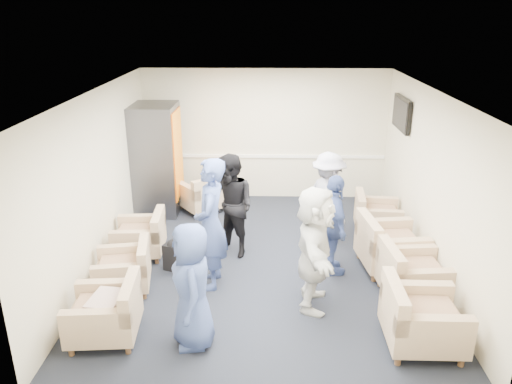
{
  "coord_description": "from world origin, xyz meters",
  "views": [
    {
      "loc": [
        0.05,
        -7.07,
        3.81
      ],
      "look_at": [
        -0.12,
        0.2,
        1.13
      ],
      "focal_mm": 35.0,
      "sensor_mm": 36.0,
      "label": 1
    }
  ],
  "objects_px": {
    "armchair_left_near": "(109,314)",
    "armchair_left_far": "(142,237)",
    "armchair_corner": "(204,196)",
    "person_front_right": "(315,248)",
    "person_mid_left": "(211,224)",
    "armchair_right_near": "(418,320)",
    "person_mid_right": "(333,225)",
    "person_back_right": "(328,198)",
    "armchair_right_far": "(374,217)",
    "armchair_right_midnear": "(410,276)",
    "vending_machine": "(157,159)",
    "person_front_left": "(192,286)",
    "armchair_right_midfar": "(387,247)",
    "person_back_left": "(232,206)",
    "armchair_left_mid": "(126,270)"
  },
  "relations": [
    {
      "from": "armchair_left_near",
      "to": "armchair_left_far",
      "type": "bearing_deg",
      "value": 178.21
    },
    {
      "from": "armchair_corner",
      "to": "person_front_right",
      "type": "height_order",
      "value": "person_front_right"
    },
    {
      "from": "person_mid_left",
      "to": "armchair_right_near",
      "type": "bearing_deg",
      "value": 63.39
    },
    {
      "from": "person_mid_right",
      "to": "person_front_right",
      "type": "xyz_separation_m",
      "value": [
        -0.36,
        -0.91,
        0.08
      ]
    },
    {
      "from": "person_back_right",
      "to": "person_mid_right",
      "type": "bearing_deg",
      "value": 157.25
    },
    {
      "from": "armchair_right_far",
      "to": "person_front_right",
      "type": "distance_m",
      "value": 2.76
    },
    {
      "from": "person_back_right",
      "to": "armchair_right_near",
      "type": "bearing_deg",
      "value": 174.21
    },
    {
      "from": "armchair_corner",
      "to": "person_front_right",
      "type": "relative_size",
      "value": 0.67
    },
    {
      "from": "armchair_corner",
      "to": "person_mid_left",
      "type": "distance_m",
      "value": 2.93
    },
    {
      "from": "armchair_right_midnear",
      "to": "person_back_right",
      "type": "height_order",
      "value": "person_back_right"
    },
    {
      "from": "person_front_right",
      "to": "armchair_left_near",
      "type": "bearing_deg",
      "value": 113.85
    },
    {
      "from": "armchair_corner",
      "to": "armchair_left_near",
      "type": "bearing_deg",
      "value": 42.74
    },
    {
      "from": "vending_machine",
      "to": "armchair_corner",
      "type": "bearing_deg",
      "value": -1.14
    },
    {
      "from": "armchair_left_far",
      "to": "person_front_left",
      "type": "relative_size",
      "value": 0.53
    },
    {
      "from": "armchair_left_near",
      "to": "person_front_right",
      "type": "xyz_separation_m",
      "value": [
        2.55,
        0.78,
        0.53
      ]
    },
    {
      "from": "armchair_right_midnear",
      "to": "person_front_left",
      "type": "height_order",
      "value": "person_front_left"
    },
    {
      "from": "armchair_right_midfar",
      "to": "vending_machine",
      "type": "bearing_deg",
      "value": 53.28
    },
    {
      "from": "armchair_right_midnear",
      "to": "person_back_left",
      "type": "height_order",
      "value": "person_back_left"
    },
    {
      "from": "person_mid_left",
      "to": "person_front_right",
      "type": "bearing_deg",
      "value": 71.44
    },
    {
      "from": "armchair_right_midnear",
      "to": "armchair_left_mid",
      "type": "bearing_deg",
      "value": 82.38
    },
    {
      "from": "vending_machine",
      "to": "person_back_right",
      "type": "height_order",
      "value": "vending_machine"
    },
    {
      "from": "person_front_left",
      "to": "person_back_left",
      "type": "height_order",
      "value": "person_back_left"
    },
    {
      "from": "person_mid_left",
      "to": "armchair_right_far",
      "type": "bearing_deg",
      "value": 125.51
    },
    {
      "from": "armchair_right_near",
      "to": "person_front_right",
      "type": "relative_size",
      "value": 0.52
    },
    {
      "from": "armchair_left_mid",
      "to": "armchair_corner",
      "type": "relative_size",
      "value": 0.76
    },
    {
      "from": "person_back_right",
      "to": "armchair_left_near",
      "type": "bearing_deg",
      "value": 112.65
    },
    {
      "from": "armchair_left_far",
      "to": "person_mid_right",
      "type": "relative_size",
      "value": 0.53
    },
    {
      "from": "armchair_corner",
      "to": "person_mid_right",
      "type": "distance_m",
      "value": 3.33
    },
    {
      "from": "armchair_right_midnear",
      "to": "person_back_right",
      "type": "relative_size",
      "value": 0.59
    },
    {
      "from": "armchair_left_far",
      "to": "armchair_right_near",
      "type": "xyz_separation_m",
      "value": [
        3.82,
        -2.26,
        0.04
      ]
    },
    {
      "from": "armchair_left_mid",
      "to": "person_mid_right",
      "type": "relative_size",
      "value": 0.56
    },
    {
      "from": "person_front_right",
      "to": "person_mid_left",
      "type": "bearing_deg",
      "value": 77.28
    },
    {
      "from": "armchair_left_far",
      "to": "armchair_right_midfar",
      "type": "distance_m",
      "value": 3.89
    },
    {
      "from": "armchair_right_far",
      "to": "person_back_left",
      "type": "bearing_deg",
      "value": 114.84
    },
    {
      "from": "armchair_right_far",
      "to": "person_mid_right",
      "type": "relative_size",
      "value": 0.54
    },
    {
      "from": "armchair_left_near",
      "to": "armchair_right_near",
      "type": "height_order",
      "value": "armchair_right_near"
    },
    {
      "from": "armchair_right_far",
      "to": "person_mid_left",
      "type": "bearing_deg",
      "value": 129.62
    },
    {
      "from": "armchair_left_near",
      "to": "person_front_right",
      "type": "bearing_deg",
      "value": 102.29
    },
    {
      "from": "armchair_left_mid",
      "to": "armchair_right_midfar",
      "type": "height_order",
      "value": "armchair_right_midfar"
    },
    {
      "from": "armchair_left_far",
      "to": "armchair_right_midfar",
      "type": "xyz_separation_m",
      "value": [
        3.88,
        -0.36,
        0.05
      ]
    },
    {
      "from": "armchair_left_mid",
      "to": "armchair_right_midfar",
      "type": "relative_size",
      "value": 0.86
    },
    {
      "from": "person_back_right",
      "to": "person_front_right",
      "type": "relative_size",
      "value": 0.93
    },
    {
      "from": "armchair_left_far",
      "to": "person_back_left",
      "type": "height_order",
      "value": "person_back_left"
    },
    {
      "from": "person_back_left",
      "to": "person_back_right",
      "type": "bearing_deg",
      "value": 60.42
    },
    {
      "from": "person_mid_right",
      "to": "armchair_left_near",
      "type": "bearing_deg",
      "value": 109.07
    },
    {
      "from": "armchair_left_far",
      "to": "armchair_right_near",
      "type": "height_order",
      "value": "armchair_right_near"
    },
    {
      "from": "person_back_right",
      "to": "armchair_right_midfar",
      "type": "bearing_deg",
      "value": -160.15
    },
    {
      "from": "person_front_right",
      "to": "armchair_right_midnear",
      "type": "bearing_deg",
      "value": -74.9
    },
    {
      "from": "person_back_left",
      "to": "person_front_right",
      "type": "bearing_deg",
      "value": -9.15
    },
    {
      "from": "armchair_left_mid",
      "to": "armchair_left_far",
      "type": "height_order",
      "value": "armchair_left_far"
    }
  ]
}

